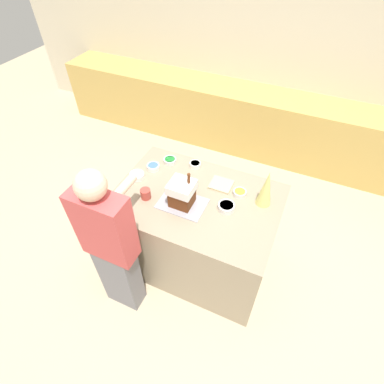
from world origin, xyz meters
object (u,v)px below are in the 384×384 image
Objects in this scene: candy_bowl_near_tray_left at (153,167)px; cookbook at (221,185)px; baking_tray at (182,203)px; candy_bowl_far_left at (226,207)px; decorative_tree at (266,188)px; candy_bowl_beside_tree at (170,160)px; candy_bowl_near_tray_right at (195,164)px; candy_bowl_behind_tray at (137,175)px; gingerbread_house at (182,193)px; mug at (146,194)px; candy_bowl_far_right at (240,193)px; person at (112,247)px.

candy_bowl_near_tray_left is 0.67m from cookbook.
candy_bowl_far_left is at bearing 15.17° from baking_tray.
candy_bowl_beside_tree is at bearing 170.76° from decorative_tree.
candy_bowl_near_tray_left is (-0.35, -0.20, 0.00)m from candy_bowl_near_tray_right.
candy_bowl_near_tray_left is at bearing 65.63° from candy_bowl_behind_tray.
baking_tray is at bearing -148.50° from gingerbread_house.
candy_bowl_near_tray_right is 1.17× the size of mug.
gingerbread_house reaches higher than baking_tray.
mug reaches higher than baking_tray.
candy_bowl_far_right reaches higher than cookbook.
decorative_tree is at bearing -3.04° from candy_bowl_far_right.
gingerbread_house is 2.31× the size of candy_bowl_far_left.
candy_bowl_far_left is (0.36, 0.10, 0.02)m from baking_tray.
gingerbread_house is at bearing 11.15° from mug.
person is at bearing -82.66° from candy_bowl_near_tray_left.
candy_bowl_near_tray_left is (-0.10, -0.15, 0.00)m from candy_bowl_beside_tree.
gingerbread_house is at bearing -33.50° from candy_bowl_near_tray_left.
candy_bowl_far_left is at bearing -26.50° from candy_bowl_beside_tree.
candy_bowl_near_tray_left is 0.38m from mug.
candy_bowl_near_tray_left reaches higher than candy_bowl_far_right.
cookbook is at bearing 166.86° from candy_bowl_far_right.
mug is 0.52m from person.
candy_bowl_behind_tray is 0.69× the size of cookbook.
gingerbread_house reaches higher than candy_bowl_beside_tree.
candy_bowl_far_left is 0.88m from candy_bowl_behind_tray.
candy_bowl_far_left is at bearing -61.41° from cookbook.
candy_bowl_far_right is 0.81m from mug.
decorative_tree is 3.74× the size of mug.
cookbook is (-0.39, 0.05, -0.16)m from decorative_tree.
candy_bowl_beside_tree reaches higher than cookbook.
candy_bowl_near_tray_right is 0.07× the size of person.
gingerbread_house reaches higher than candy_bowl_near_tray_left.
candy_bowl_beside_tree is at bearing 127.73° from baking_tray.
candy_bowl_beside_tree is (-0.25, -0.04, -0.00)m from candy_bowl_near_tray_right.
person reaches higher than mug.
baking_tray is at bearing -154.70° from decorative_tree.
candy_bowl_beside_tree reaches higher than baking_tray.
candy_bowl_far_right is 0.59× the size of cookbook.
mug reaches higher than candy_bowl_near_tray_right.
candy_bowl_near_tray_right reaches higher than baking_tray.
candy_bowl_near_tray_right is 0.80× the size of candy_bowl_behind_tray.
candy_bowl_near_tray_right is at bearing 29.59° from candy_bowl_near_tray_left.
decorative_tree is 1.07m from candy_bowl_near_tray_left.
decorative_tree is 1.76× the size of cookbook.
candy_bowl_near_tray_left is at bearing 179.81° from decorative_tree.
candy_bowl_far_left is (-0.26, -0.19, -0.14)m from decorative_tree.
candy_bowl_far_left is 1.04× the size of candy_bowl_behind_tray.
candy_bowl_far_left is 0.69m from mug.
decorative_tree is 1.30m from person.
gingerbread_house is 0.69m from person.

